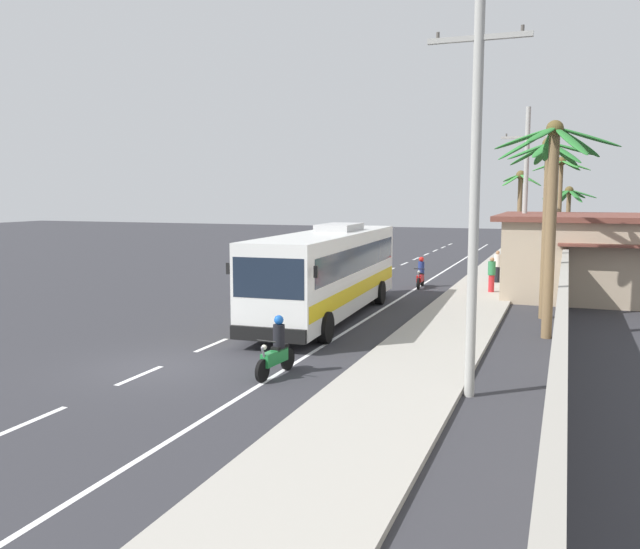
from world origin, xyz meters
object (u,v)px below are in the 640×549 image
motorcycle_beside_bus (277,351)px  pedestrian_near_kerb (492,274)px  motorcycle_trailing (421,275)px  utility_pole_mid (525,195)px  coach_bus_foreground (329,270)px  palm_farthest (552,188)px  palm_fourth (548,192)px  pedestrian_midwalk (497,266)px  utility_pole_distant (546,193)px  utility_pole_far (545,194)px  palm_third (569,207)px  palm_nearest (561,186)px  utility_pole_nearest (475,187)px  palm_second (520,201)px

motorcycle_beside_bus → pedestrian_near_kerb: size_ratio=1.16×
motorcycle_trailing → utility_pole_mid: 6.62m
coach_bus_foreground → utility_pole_mid: size_ratio=1.37×
palm_farthest → palm_fourth: bearing=93.8°
pedestrian_midwalk → coach_bus_foreground: bearing=166.1°
coach_bus_foreground → utility_pole_distant: size_ratio=1.32×
utility_pole_far → palm_third: size_ratio=1.75×
pedestrian_near_kerb → utility_pole_distant: utility_pole_distant is taller
motorcycle_beside_bus → palm_nearest: bearing=76.7°
utility_pole_distant → palm_fourth: size_ratio=1.36×
utility_pole_mid → utility_pole_far: size_ratio=0.97×
motorcycle_beside_bus → motorcycle_trailing: motorcycle_beside_bus is taller
motorcycle_beside_bus → palm_farthest: bearing=48.0°
utility_pole_far → palm_nearest: (1.24, -10.22, 0.50)m
pedestrian_near_kerb → palm_farthest: palm_farthest is taller
utility_pole_far → palm_farthest: (1.23, -31.01, 0.20)m
palm_nearest → utility_pole_far: bearing=96.9°
utility_pole_nearest → pedestrian_near_kerb: bearing=94.4°
utility_pole_mid → palm_fourth: bearing=-80.9°
utility_pole_distant → palm_farthest: (1.71, -50.26, 0.09)m
coach_bus_foreground → utility_pole_mid: utility_pole_mid is taller
coach_bus_foreground → pedestrian_near_kerb: (5.39, 8.32, -0.88)m
pedestrian_near_kerb → palm_fourth: (2.57, -5.59, 3.92)m
utility_pole_mid → utility_pole_distant: 38.49m
pedestrian_near_kerb → utility_pole_nearest: (1.29, -16.76, 4.00)m
utility_pole_nearest → utility_pole_distant: utility_pole_nearest is taller
utility_pole_nearest → palm_third: bearing=86.3°
palm_fourth → palm_farthest: bearing=-86.2°
motorcycle_trailing → utility_pole_far: (5.31, 20.51, 4.21)m
pedestrian_midwalk → utility_pole_far: size_ratio=0.18×
coach_bus_foreground → utility_pole_far: 31.00m
utility_pole_nearest → palm_second: (-0.78, 26.99, -0.57)m
palm_farthest → motorcycle_trailing: bearing=121.9°
utility_pole_distant → palm_third: size_ratio=1.78×
coach_bus_foreground → palm_third: palm_third is taller
motorcycle_trailing → palm_third: size_ratio=0.36×
coach_bus_foreground → motorcycle_trailing: coach_bus_foreground is taller
utility_pole_mid → palm_nearest: size_ratio=1.28×
pedestrian_midwalk → palm_farthest: (2.91, -12.96, 4.04)m
motorcycle_trailing → utility_pole_nearest: size_ratio=0.20×
utility_pole_mid → utility_pole_far: (0.31, 19.25, 0.07)m
motorcycle_trailing → palm_nearest: palm_nearest is taller
pedestrian_midwalk → palm_second: palm_second is taller
palm_fourth → palm_nearest: bearing=89.2°
motorcycle_beside_bus → utility_pole_distant: 58.04m
pedestrian_near_kerb → palm_fourth: palm_fourth is taller
motorcycle_trailing → utility_pole_nearest: (5.02, -17.99, 4.37)m
utility_pole_distant → palm_nearest: (1.72, -29.46, 0.38)m
pedestrian_midwalk → utility_pole_mid: (1.37, -1.19, 3.77)m
utility_pole_distant → utility_pole_mid: bearing=-89.8°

